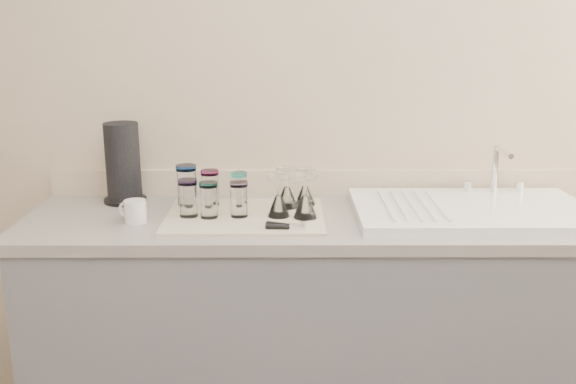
{
  "coord_description": "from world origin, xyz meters",
  "views": [
    {
      "loc": [
        -0.1,
        -0.97,
        1.57
      ],
      "look_at": [
        -0.1,
        1.15,
        1.0
      ],
      "focal_mm": 40.0,
      "sensor_mm": 36.0,
      "label": 1
    }
  ],
  "objects_px": {
    "tumbler_lavender": "(239,199)",
    "paper_towel_roll": "(123,164)",
    "tumbler_blue": "(209,200)",
    "goblet_front_right": "(305,204)",
    "can_opener": "(286,226)",
    "tumbler_purple": "(239,188)",
    "tumbler_magenta": "(188,198)",
    "sink_unit": "(471,210)",
    "tumbler_teal": "(187,185)",
    "goblet_back_right": "(305,193)",
    "goblet_front_left": "(279,203)",
    "white_mug": "(135,211)",
    "goblet_back_left": "(287,194)",
    "tumbler_cyan": "(210,187)"
  },
  "relations": [
    {
      "from": "tumbler_purple",
      "to": "goblet_back_right",
      "type": "distance_m",
      "value": 0.25
    },
    {
      "from": "goblet_back_left",
      "to": "white_mug",
      "type": "xyz_separation_m",
      "value": [
        -0.52,
        -0.15,
        -0.02
      ]
    },
    {
      "from": "tumbler_teal",
      "to": "goblet_back_left",
      "type": "bearing_deg",
      "value": -5.75
    },
    {
      "from": "tumbler_magenta",
      "to": "can_opener",
      "type": "relative_size",
      "value": 0.98
    },
    {
      "from": "goblet_front_left",
      "to": "paper_towel_roll",
      "type": "bearing_deg",
      "value": 159.93
    },
    {
      "from": "goblet_front_left",
      "to": "white_mug",
      "type": "relative_size",
      "value": 1.25
    },
    {
      "from": "tumbler_purple",
      "to": "goblet_front_left",
      "type": "xyz_separation_m",
      "value": [
        0.15,
        -0.15,
        -0.01
      ]
    },
    {
      "from": "goblet_back_left",
      "to": "goblet_front_right",
      "type": "distance_m",
      "value": 0.14
    },
    {
      "from": "sink_unit",
      "to": "tumbler_cyan",
      "type": "bearing_deg",
      "value": 173.6
    },
    {
      "from": "tumbler_teal",
      "to": "white_mug",
      "type": "distance_m",
      "value": 0.25
    },
    {
      "from": "tumbler_blue",
      "to": "tumbler_lavender",
      "type": "xyz_separation_m",
      "value": [
        0.1,
        0.01,
        -0.0
      ]
    },
    {
      "from": "tumbler_magenta",
      "to": "goblet_front_right",
      "type": "distance_m",
      "value": 0.41
    },
    {
      "from": "sink_unit",
      "to": "tumbler_magenta",
      "type": "bearing_deg",
      "value": -178.05
    },
    {
      "from": "goblet_back_right",
      "to": "tumbler_cyan",
      "type": "bearing_deg",
      "value": -179.13
    },
    {
      "from": "goblet_front_left",
      "to": "sink_unit",
      "type": "bearing_deg",
      "value": 2.92
    },
    {
      "from": "tumbler_blue",
      "to": "goblet_back_right",
      "type": "xyz_separation_m",
      "value": [
        0.34,
        0.16,
        -0.02
      ]
    },
    {
      "from": "goblet_front_right",
      "to": "can_opener",
      "type": "height_order",
      "value": "goblet_front_right"
    },
    {
      "from": "tumbler_purple",
      "to": "tumbler_magenta",
      "type": "xyz_separation_m",
      "value": [
        -0.17,
        -0.15,
        0.01
      ]
    },
    {
      "from": "goblet_front_right",
      "to": "sink_unit",
      "type": "bearing_deg",
      "value": 4.95
    },
    {
      "from": "tumbler_lavender",
      "to": "paper_towel_roll",
      "type": "xyz_separation_m",
      "value": [
        -0.45,
        0.22,
        0.08
      ]
    },
    {
      "from": "tumbler_cyan",
      "to": "tumbler_magenta",
      "type": "bearing_deg",
      "value": -113.4
    },
    {
      "from": "tumbler_magenta",
      "to": "can_opener",
      "type": "distance_m",
      "value": 0.37
    },
    {
      "from": "tumbler_blue",
      "to": "white_mug",
      "type": "height_order",
      "value": "tumbler_blue"
    },
    {
      "from": "tumbler_magenta",
      "to": "tumbler_blue",
      "type": "height_order",
      "value": "tumbler_magenta"
    },
    {
      "from": "tumbler_magenta",
      "to": "goblet_back_right",
      "type": "height_order",
      "value": "goblet_back_right"
    },
    {
      "from": "sink_unit",
      "to": "goblet_front_right",
      "type": "xyz_separation_m",
      "value": [
        -0.59,
        -0.05,
        0.04
      ]
    },
    {
      "from": "tumbler_blue",
      "to": "tumbler_cyan",
      "type": "bearing_deg",
      "value": 94.85
    },
    {
      "from": "goblet_front_right",
      "to": "white_mug",
      "type": "height_order",
      "value": "goblet_front_right"
    },
    {
      "from": "tumbler_blue",
      "to": "white_mug",
      "type": "xyz_separation_m",
      "value": [
        -0.25,
        -0.03,
        -0.03
      ]
    },
    {
      "from": "paper_towel_roll",
      "to": "tumbler_lavender",
      "type": "bearing_deg",
      "value": -25.64
    },
    {
      "from": "sink_unit",
      "to": "tumbler_teal",
      "type": "relative_size",
      "value": 5.5
    },
    {
      "from": "tumbler_cyan",
      "to": "goblet_front_right",
      "type": "height_order",
      "value": "goblet_front_right"
    },
    {
      "from": "tumbler_cyan",
      "to": "tumbler_teal",
      "type": "bearing_deg",
      "value": 174.58
    },
    {
      "from": "sink_unit",
      "to": "goblet_front_right",
      "type": "relative_size",
      "value": 5.52
    },
    {
      "from": "tumbler_purple",
      "to": "paper_towel_roll",
      "type": "bearing_deg",
      "value": 171.6
    },
    {
      "from": "goblet_back_right",
      "to": "goblet_front_left",
      "type": "bearing_deg",
      "value": -123.32
    },
    {
      "from": "goblet_back_right",
      "to": "goblet_front_right",
      "type": "distance_m",
      "value": 0.16
    },
    {
      "from": "tumbler_purple",
      "to": "goblet_front_left",
      "type": "bearing_deg",
      "value": -45.16
    },
    {
      "from": "tumbler_lavender",
      "to": "white_mug",
      "type": "height_order",
      "value": "tumbler_lavender"
    },
    {
      "from": "goblet_front_left",
      "to": "goblet_front_right",
      "type": "xyz_separation_m",
      "value": [
        0.09,
        -0.02,
        0.0
      ]
    },
    {
      "from": "goblet_front_left",
      "to": "paper_towel_roll",
      "type": "relative_size",
      "value": 0.47
    },
    {
      "from": "tumbler_teal",
      "to": "goblet_front_left",
      "type": "bearing_deg",
      "value": -23.48
    },
    {
      "from": "tumbler_teal",
      "to": "white_mug",
      "type": "height_order",
      "value": "tumbler_teal"
    },
    {
      "from": "tumbler_cyan",
      "to": "can_opener",
      "type": "relative_size",
      "value": 0.98
    },
    {
      "from": "goblet_back_right",
      "to": "can_opener",
      "type": "distance_m",
      "value": 0.3
    },
    {
      "from": "sink_unit",
      "to": "tumbler_blue",
      "type": "xyz_separation_m",
      "value": [
        -0.92,
        -0.05,
        0.05
      ]
    },
    {
      "from": "tumbler_magenta",
      "to": "tumbler_blue",
      "type": "bearing_deg",
      "value": -11.62
    },
    {
      "from": "goblet_front_right",
      "to": "tumbler_magenta",
      "type": "bearing_deg",
      "value": 177.58
    },
    {
      "from": "tumbler_cyan",
      "to": "white_mug",
      "type": "relative_size",
      "value": 1.16
    },
    {
      "from": "can_opener",
      "to": "tumbler_lavender",
      "type": "bearing_deg",
      "value": 139.54
    }
  ]
}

